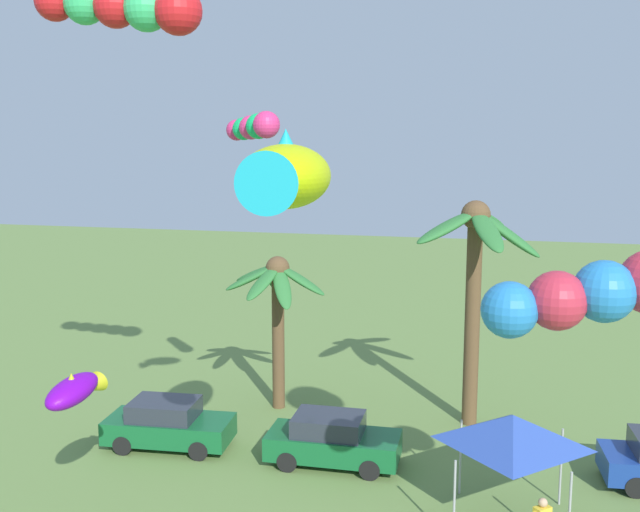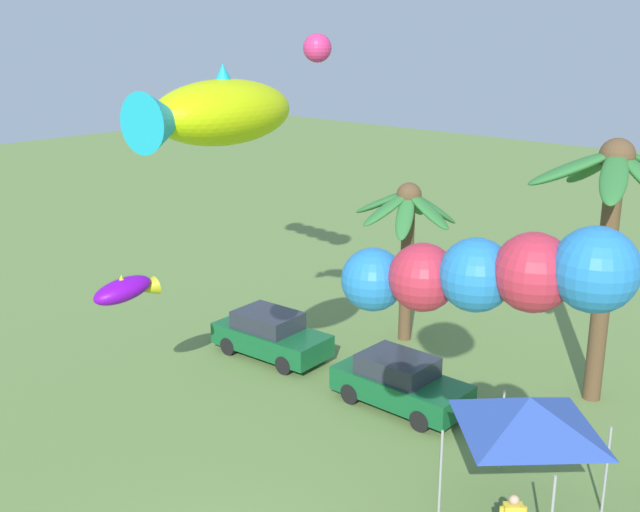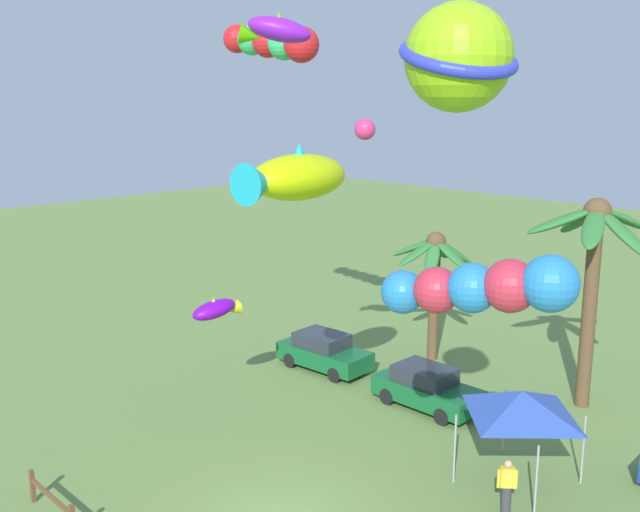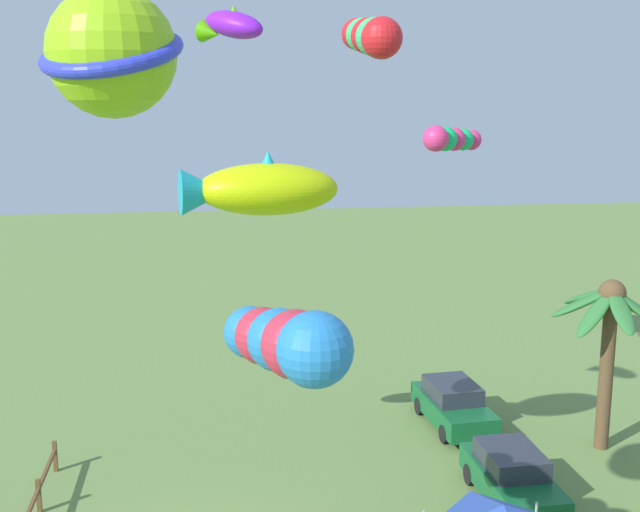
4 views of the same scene
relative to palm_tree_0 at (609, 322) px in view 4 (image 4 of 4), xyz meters
The scene contains 10 objects.
palm_tree_0 is the anchor object (origin of this frame).
parked_car_1 5.83m from the palm_tree_0, 119.06° to the right, with size 4.02×1.99×1.51m.
parked_car_2 6.10m from the palm_tree_0, 54.36° to the right, with size 3.93×1.80×1.51m.
kite_fish_0 9.87m from the palm_tree_0, 101.38° to the right, with size 1.01×1.94×0.85m.
kite_tube_1 8.06m from the palm_tree_0, 78.71° to the right, with size 1.96×2.06×0.76m.
kite_tube_2 11.40m from the palm_tree_0, 102.11° to the right, with size 4.34×1.17×1.42m.
kite_ball_3 18.63m from the palm_tree_0, 52.16° to the right, with size 2.64×2.66×1.83m.
kite_fish_4 14.76m from the palm_tree_0, 72.88° to the right, with size 1.78×1.78×0.89m.
kite_tube_5 14.86m from the palm_tree_0, 49.10° to the right, with size 4.25×1.90×1.73m.
kite_fish_6 12.49m from the palm_tree_0, 72.01° to the right, with size 2.10×3.91×1.54m.
Camera 4 is at (17.35, 0.61, 11.06)m, focal length 44.79 mm.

